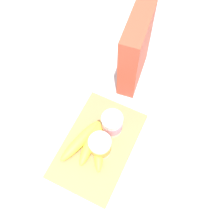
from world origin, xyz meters
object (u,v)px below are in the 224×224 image
Objects in this scene: cereal_box at (135,52)px; yogurt_cup_front at (112,124)px; yogurt_cup_back at (100,146)px; banana_bunch at (89,143)px; cutting_board at (98,145)px.

cereal_box is 3.02× the size of yogurt_cup_front.
yogurt_cup_back is 0.05m from banana_bunch.
cutting_board is 1.23× the size of cereal_box.
yogurt_cup_back reaches higher than banana_bunch.
yogurt_cup_front is at bearing 165.44° from cutting_board.
cereal_box is at bearing 177.23° from banana_bunch.
cereal_box is 3.27× the size of yogurt_cup_back.
cutting_board is 0.10m from yogurt_cup_front.
cutting_board is 0.04m from banana_bunch.
cereal_box is at bearing -172.96° from yogurt_cup_front.
banana_bunch is at bearing -89.28° from yogurt_cup_back.
yogurt_cup_front reaches higher than yogurt_cup_back.
yogurt_cup_back is (0.01, 0.02, 0.05)m from cutting_board.
cereal_box is 0.36m from banana_bunch.
yogurt_cup_back is (0.34, 0.03, -0.09)m from cereal_box.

